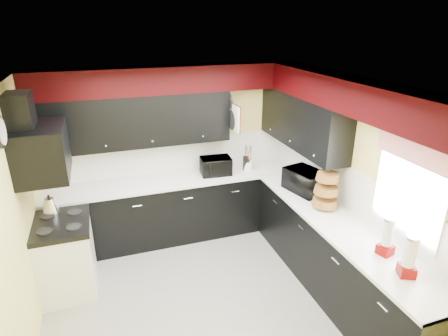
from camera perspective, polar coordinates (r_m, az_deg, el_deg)
name	(u,v)px	position (r m, az deg, el deg)	size (l,w,h in m)	color
ground	(206,300)	(4.66, -2.69, -19.46)	(3.60, 3.60, 0.00)	gray
wall_back	(171,152)	(5.57, -8.13, 2.49)	(3.60, 0.06, 2.50)	#E0C666
wall_right	(349,183)	(4.71, 18.54, -2.15)	(0.06, 3.60, 2.50)	#E0C666
wall_left	(13,235)	(3.94, -29.42, -8.91)	(0.06, 3.60, 2.50)	#E0C666
ceiling	(202,85)	(3.55, -3.41, 12.48)	(3.60, 3.60, 0.06)	white
cab_back	(177,209)	(5.62, -7.10, -6.20)	(3.60, 0.60, 0.90)	black
cab_right	(335,258)	(4.72, 16.55, -12.99)	(0.60, 3.00, 0.90)	black
counter_back	(176,180)	(5.41, -7.33, -1.80)	(3.62, 0.64, 0.04)	white
counter_right	(340,223)	(4.48, 17.19, -8.02)	(0.64, 3.02, 0.04)	white
splash_back	(171,156)	(5.58, -8.08, 1.88)	(3.60, 0.02, 0.50)	white
splash_right	(348,187)	(4.73, 18.36, -2.83)	(0.02, 3.60, 0.50)	white
upper_back	(134,121)	(5.18, -13.54, 6.99)	(2.60, 0.35, 0.70)	black
upper_right	(302,121)	(5.14, 11.77, 7.04)	(0.35, 1.80, 0.70)	black
soffit_back	(169,79)	(5.14, -8.38, 13.23)	(3.60, 0.36, 0.35)	black
soffit_right	(358,97)	(4.16, 19.78, 10.19)	(0.36, 3.24, 0.35)	black
stove	(67,258)	(4.94, -22.82, -12.52)	(0.60, 0.75, 0.86)	white
cooktop	(61,224)	(4.70, -23.63, -7.86)	(0.62, 0.77, 0.06)	black
hood	(42,151)	(4.37, -26.03, 2.32)	(0.50, 0.78, 0.55)	black
hood_duct	(20,113)	(4.28, -28.67, 7.39)	(0.24, 0.40, 0.40)	black
window	(410,191)	(3.98, 26.50, -3.13)	(0.03, 0.86, 0.96)	white
valance	(413,152)	(3.81, 26.91, 2.21)	(0.04, 0.88, 0.20)	red
pan_top	(229,101)	(5.34, 0.76, 10.23)	(0.03, 0.22, 0.40)	black
pan_mid	(232,120)	(5.28, 1.22, 7.30)	(0.03, 0.28, 0.46)	black
pan_low	(226,118)	(5.52, 0.29, 7.64)	(0.03, 0.24, 0.42)	black
cut_board	(236,119)	(5.16, 1.79, 7.53)	(0.03, 0.26, 0.35)	white
baskets	(326,190)	(4.62, 15.28, -3.20)	(0.27, 0.27, 0.50)	brown
clock	(1,132)	(3.84, -30.89, 4.75)	(0.03, 0.30, 0.30)	black
deco_plate	(380,106)	(4.14, 22.73, 8.67)	(0.03, 0.24, 0.24)	white
toaster_oven	(216,166)	(5.47, -1.24, 0.32)	(0.44, 0.36, 0.25)	black
microwave	(305,181)	(5.04, 12.27, -1.93)	(0.53, 0.36, 0.30)	black
utensil_crock	(248,165)	(5.64, 3.68, 0.42)	(0.15, 0.15, 0.16)	white
knife_block	(246,164)	(5.64, 3.38, 0.65)	(0.09, 0.13, 0.20)	black
kettle	(50,205)	(4.93, -24.97, -5.17)	(0.20, 0.20, 0.18)	#BCBDC2
dispenser_a	(387,238)	(3.97, 23.61, -9.72)	(0.13, 0.13, 0.36)	#641709
dispenser_b	(409,258)	(3.74, 26.38, -12.17)	(0.14, 0.14, 0.37)	#650710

